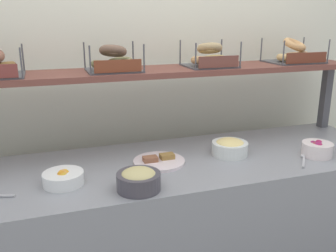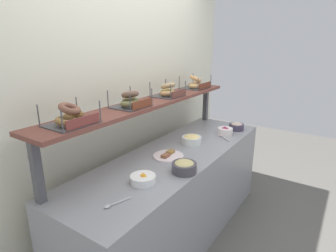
{
  "view_description": "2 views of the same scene",
  "coord_description": "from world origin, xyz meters",
  "px_view_note": "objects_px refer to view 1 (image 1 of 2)",
  "views": [
    {
      "loc": [
        -0.62,
        -1.65,
        1.56
      ],
      "look_at": [
        -0.03,
        0.08,
        1.01
      ],
      "focal_mm": 40.2,
      "sensor_mm": 36.0,
      "label": 1
    },
    {
      "loc": [
        -1.89,
        -1.19,
        1.79
      ],
      "look_at": [
        -0.05,
        0.05,
        1.1
      ],
      "focal_mm": 29.57,
      "sensor_mm": 36.0,
      "label": 2
    }
  ],
  "objects_px": {
    "bowl_egg_salad": "(230,147)",
    "bagel_basket_poppy": "(113,62)",
    "bowl_beet_salad": "(317,149)",
    "bagel_basket_plain": "(294,54)",
    "serving_plate_white": "(159,161)",
    "bowl_hummus": "(139,179)",
    "bowl_fruit_salad": "(63,178)",
    "bagel_basket_sesame": "(209,58)",
    "serving_spoon_by_edge": "(304,158)"
  },
  "relations": [
    {
      "from": "serving_plate_white",
      "to": "bagel_basket_plain",
      "type": "distance_m",
      "value": 1.08
    },
    {
      "from": "serving_spoon_by_edge",
      "to": "bowl_hummus",
      "type": "bearing_deg",
      "value": -176.04
    },
    {
      "from": "serving_plate_white",
      "to": "bagel_basket_plain",
      "type": "relative_size",
      "value": 0.81
    },
    {
      "from": "bowl_egg_salad",
      "to": "bowl_beet_salad",
      "type": "relative_size",
      "value": 1.21
    },
    {
      "from": "bowl_egg_salad",
      "to": "serving_spoon_by_edge",
      "type": "height_order",
      "value": "bowl_egg_salad"
    },
    {
      "from": "bowl_hummus",
      "to": "bowl_fruit_salad",
      "type": "relative_size",
      "value": 1.06
    },
    {
      "from": "bagel_basket_sesame",
      "to": "serving_spoon_by_edge",
      "type": "bearing_deg",
      "value": -52.78
    },
    {
      "from": "bowl_beet_salad",
      "to": "bowl_fruit_salad",
      "type": "xyz_separation_m",
      "value": [
        -1.27,
        0.07,
        -0.01
      ]
    },
    {
      "from": "bowl_fruit_salad",
      "to": "bagel_basket_sesame",
      "type": "relative_size",
      "value": 0.63
    },
    {
      "from": "bowl_egg_salad",
      "to": "bagel_basket_plain",
      "type": "bearing_deg",
      "value": 26.69
    },
    {
      "from": "serving_plate_white",
      "to": "bowl_egg_salad",
      "type": "bearing_deg",
      "value": -1.79
    },
    {
      "from": "bagel_basket_plain",
      "to": "bowl_egg_salad",
      "type": "bearing_deg",
      "value": -153.31
    },
    {
      "from": "bowl_egg_salad",
      "to": "bagel_basket_poppy",
      "type": "height_order",
      "value": "bagel_basket_poppy"
    },
    {
      "from": "bagel_basket_poppy",
      "to": "bagel_basket_sesame",
      "type": "relative_size",
      "value": 1.02
    },
    {
      "from": "bowl_hummus",
      "to": "bowl_fruit_salad",
      "type": "xyz_separation_m",
      "value": [
        -0.3,
        0.15,
        -0.02
      ]
    },
    {
      "from": "bowl_egg_salad",
      "to": "serving_spoon_by_edge",
      "type": "xyz_separation_m",
      "value": [
        0.32,
        -0.18,
        -0.04
      ]
    },
    {
      "from": "bowl_fruit_salad",
      "to": "serving_spoon_by_edge",
      "type": "bearing_deg",
      "value": -4.44
    },
    {
      "from": "bowl_hummus",
      "to": "bagel_basket_plain",
      "type": "relative_size",
      "value": 0.59
    },
    {
      "from": "bowl_egg_salad",
      "to": "serving_plate_white",
      "type": "bearing_deg",
      "value": 178.21
    },
    {
      "from": "bowl_fruit_salad",
      "to": "serving_spoon_by_edge",
      "type": "distance_m",
      "value": 1.18
    },
    {
      "from": "bowl_egg_salad",
      "to": "bowl_fruit_salad",
      "type": "bearing_deg",
      "value": -173.98
    },
    {
      "from": "serving_plate_white",
      "to": "bagel_basket_poppy",
      "type": "distance_m",
      "value": 0.56
    },
    {
      "from": "bagel_basket_sesame",
      "to": "bowl_beet_salad",
      "type": "bearing_deg",
      "value": -44.01
    },
    {
      "from": "bowl_fruit_salad",
      "to": "serving_spoon_by_edge",
      "type": "relative_size",
      "value": 1.22
    },
    {
      "from": "bowl_egg_salad",
      "to": "bagel_basket_poppy",
      "type": "bearing_deg",
      "value": 154.26
    },
    {
      "from": "bowl_hummus",
      "to": "serving_plate_white",
      "type": "bearing_deg",
      "value": 56.49
    },
    {
      "from": "bowl_hummus",
      "to": "serving_plate_white",
      "type": "xyz_separation_m",
      "value": [
        0.17,
        0.25,
        -0.04
      ]
    },
    {
      "from": "bowl_hummus",
      "to": "bowl_beet_salad",
      "type": "height_order",
      "value": "bowl_hummus"
    },
    {
      "from": "bowl_egg_salad",
      "to": "bowl_fruit_salad",
      "type": "distance_m",
      "value": 0.86
    },
    {
      "from": "bowl_hummus",
      "to": "bowl_egg_salad",
      "type": "distance_m",
      "value": 0.6
    },
    {
      "from": "bowl_fruit_salad",
      "to": "bagel_basket_sesame",
      "type": "xyz_separation_m",
      "value": [
        0.84,
        0.35,
        0.45
      ]
    },
    {
      "from": "bagel_basket_plain",
      "to": "serving_spoon_by_edge",
      "type": "bearing_deg",
      "value": -115.91
    },
    {
      "from": "bagel_basket_poppy",
      "to": "bagel_basket_plain",
      "type": "bearing_deg",
      "value": 0.51
    },
    {
      "from": "bagel_basket_poppy",
      "to": "bagel_basket_sesame",
      "type": "distance_m",
      "value": 0.54
    },
    {
      "from": "bagel_basket_sesame",
      "to": "bagel_basket_plain",
      "type": "distance_m",
      "value": 0.56
    },
    {
      "from": "bowl_egg_salad",
      "to": "bowl_fruit_salad",
      "type": "xyz_separation_m",
      "value": [
        -0.85,
        -0.09,
        -0.01
      ]
    },
    {
      "from": "bowl_beet_salad",
      "to": "bagel_basket_plain",
      "type": "xyz_separation_m",
      "value": [
        0.12,
        0.43,
        0.44
      ]
    },
    {
      "from": "bowl_egg_salad",
      "to": "bowl_beet_salad",
      "type": "height_order",
      "value": "bowl_egg_salad"
    },
    {
      "from": "serving_spoon_by_edge",
      "to": "bagel_basket_sesame",
      "type": "bearing_deg",
      "value": 127.22
    },
    {
      "from": "serving_plate_white",
      "to": "bagel_basket_poppy",
      "type": "xyz_separation_m",
      "value": [
        -0.16,
        0.25,
        0.47
      ]
    },
    {
      "from": "bowl_beet_salad",
      "to": "serving_spoon_by_edge",
      "type": "distance_m",
      "value": 0.11
    },
    {
      "from": "bowl_beet_salad",
      "to": "bagel_basket_sesame",
      "type": "height_order",
      "value": "bagel_basket_sesame"
    },
    {
      "from": "bowl_beet_salad",
      "to": "bagel_basket_plain",
      "type": "height_order",
      "value": "bagel_basket_plain"
    },
    {
      "from": "bowl_egg_salad",
      "to": "bagel_basket_sesame",
      "type": "height_order",
      "value": "bagel_basket_sesame"
    },
    {
      "from": "bowl_hummus",
      "to": "bagel_basket_poppy",
      "type": "bearing_deg",
      "value": 89.4
    },
    {
      "from": "serving_plate_white",
      "to": "bagel_basket_poppy",
      "type": "relative_size",
      "value": 0.9
    },
    {
      "from": "bowl_beet_salad",
      "to": "bagel_basket_poppy",
      "type": "distance_m",
      "value": 1.14
    },
    {
      "from": "bowl_fruit_salad",
      "to": "bowl_hummus",
      "type": "bearing_deg",
      "value": -27.12
    },
    {
      "from": "serving_plate_white",
      "to": "bagel_basket_sesame",
      "type": "bearing_deg",
      "value": 34.13
    },
    {
      "from": "bowl_hummus",
      "to": "bagel_basket_sesame",
      "type": "bearing_deg",
      "value": 43.14
    }
  ]
}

